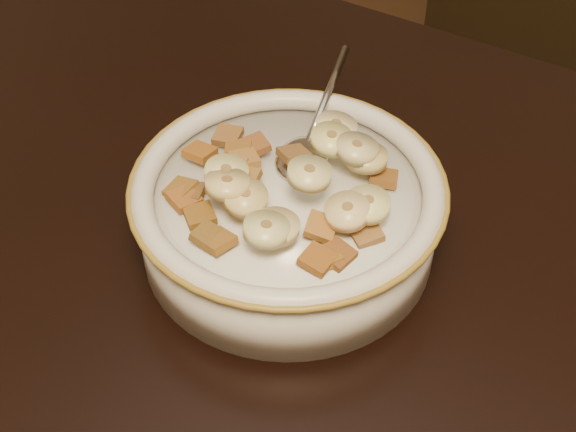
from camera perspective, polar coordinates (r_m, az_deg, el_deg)
The scene contains 38 objects.
chair at distance 1.24m, azimuth 15.29°, elevation 6.72°, with size 0.41×0.41×0.93m, color black.
cereal_bowl at distance 0.60m, azimuth 0.00°, elevation -0.23°, with size 0.22×0.22×0.05m, color silver.
milk at distance 0.58m, azimuth 0.00°, elevation 1.60°, with size 0.18×0.18×0.00m, color silver.
spoon at distance 0.61m, azimuth 1.02°, elevation 4.11°, with size 0.04×0.05×0.01m, color #AEAFB3.
cereal_square_0 at distance 0.59m, azimuth -3.13°, elevation 4.06°, with size 0.02×0.02×0.01m, color #9C692B.
cereal_square_1 at distance 0.54m, azimuth 2.35°, elevation -0.78°, with size 0.02×0.02×0.01m, color #935C1F.
cereal_square_2 at distance 0.54m, azimuth 3.53°, elevation -2.74°, with size 0.02×0.02×0.01m, color brown.
cereal_square_3 at distance 0.58m, azimuth -4.15°, elevation 2.93°, with size 0.02×0.02×0.01m, color #945D31.
cereal_square_4 at distance 0.61m, azimuth -6.30°, elevation 4.54°, with size 0.02×0.02×0.01m, color brown.
cereal_square_5 at distance 0.61m, azimuth -2.42°, elevation 5.04°, with size 0.02×0.02×0.01m, color brown.
cereal_square_6 at distance 0.54m, azimuth -5.00°, elevation -1.77°, with size 0.02×0.02×0.01m, color brown.
cereal_square_7 at distance 0.54m, azimuth -5.64°, elevation -1.46°, with size 0.02×0.02×0.01m, color brown.
cereal_square_8 at distance 0.58m, azimuth -6.98°, elevation 1.65°, with size 0.02×0.02×0.01m, color brown.
cereal_square_9 at distance 0.55m, azimuth 5.57°, elevation -1.20°, with size 0.02×0.02×0.01m, color brown.
cereal_square_10 at distance 0.59m, azimuth 0.41°, elevation 4.44°, with size 0.02×0.02×0.01m, color brown.
cereal_square_11 at distance 0.54m, azimuth -0.90°, elevation -0.58°, with size 0.02×0.02×0.01m, color brown.
cereal_square_12 at distance 0.57m, azimuth -7.40°, elevation 1.23°, with size 0.02×0.02×0.01m, color brown.
cereal_square_13 at distance 0.58m, azimuth -7.62°, elevation 1.92°, with size 0.02×0.02×0.01m, color brown.
cereal_square_14 at distance 0.60m, azimuth -3.58°, elevation 4.54°, with size 0.02×0.02×0.01m, color brown.
cereal_square_15 at distance 0.62m, azimuth -4.31°, elevation 5.71°, with size 0.02×0.02×0.01m, color #96612D.
cereal_square_16 at distance 0.58m, azimuth -4.00°, elevation 3.36°, with size 0.02×0.02×0.01m, color brown.
cereal_square_17 at distance 0.57m, azimuth -3.13°, elevation 2.65°, with size 0.02×0.02×0.01m, color olive.
cereal_square_18 at distance 0.59m, azimuth 6.82°, elevation 2.71°, with size 0.02×0.02×0.01m, color brown.
cereal_square_19 at distance 0.56m, azimuth -6.30°, elevation 0.05°, with size 0.02×0.02×0.01m, color brown.
cereal_square_20 at distance 0.53m, azimuth 2.58°, elevation -2.97°, with size 0.02×0.02×0.01m, color olive.
cereal_square_21 at distance 0.53m, azimuth 2.10°, elevation -3.09°, with size 0.02×0.02×0.01m, color brown.
banana_slice_0 at distance 0.59m, azimuth 5.61°, elevation 4.15°, with size 0.03×0.03×0.01m, color #CEBC67.
banana_slice_1 at distance 0.55m, azimuth 1.53°, elevation 3.02°, with size 0.03×0.03×0.01m, color beige.
banana_slice_2 at distance 0.58m, azimuth 4.91°, elevation 4.79°, with size 0.03×0.03×0.01m, color #DDC882.
banana_slice_3 at distance 0.54m, azimuth 4.23°, elevation 0.32°, with size 0.03×0.03×0.01m, color #F0D08E.
banana_slice_4 at distance 0.59m, azimuth 3.12°, elevation 5.46°, with size 0.03×0.03×0.01m, color #D0C674.
banana_slice_5 at distance 0.55m, azimuth -4.34°, elevation 2.26°, with size 0.03×0.03×0.01m, color #D4B96F.
banana_slice_6 at distance 0.55m, azimuth -3.05°, elevation 1.30°, with size 0.03×0.03×0.01m, color #D6C578.
banana_slice_7 at distance 0.55m, azimuth 5.71°, elevation 0.82°, with size 0.03×0.03×0.01m, color #F7EB88.
banana_slice_8 at distance 0.60m, azimuth 3.44°, elevation 6.30°, with size 0.03×0.03×0.01m, color #FFE5A7.
banana_slice_9 at distance 0.53m, azimuth -0.82°, elevation -0.76°, with size 0.03×0.03×0.01m, color #FDE6A3.
banana_slice_10 at distance 0.56m, azimuth -4.40°, elevation 3.03°, with size 0.03×0.03×0.01m, color #FDF199.
banana_slice_11 at distance 0.52m, azimuth -1.54°, elevation -0.96°, with size 0.03×0.03×0.01m, color beige.
Camera 1 is at (0.03, -0.26, 1.20)m, focal length 50.00 mm.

